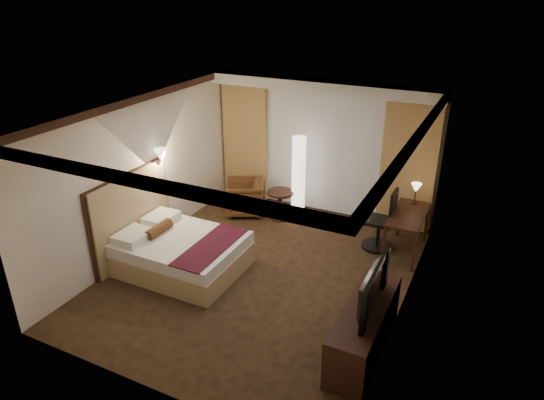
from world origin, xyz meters
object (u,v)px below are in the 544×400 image
at_px(armchair, 245,196).
at_px(dresser, 364,328).
at_px(television, 366,284).
at_px(desk, 406,233).
at_px(office_chair, 380,219).
at_px(floor_lamp, 298,178).
at_px(bed, 182,254).
at_px(side_table, 280,205).

height_order(armchair, dresser, armchair).
relative_size(dresser, television, 1.52).
xyz_separation_m(desk, office_chair, (-0.47, -0.05, 0.19)).
relative_size(armchair, television, 0.67).
bearing_deg(floor_lamp, desk, -11.09).
height_order(bed, television, television).
bearing_deg(bed, side_table, 74.48).
xyz_separation_m(bed, television, (3.20, -0.59, 0.73)).
distance_m(bed, floor_lamp, 2.81).
bearing_deg(office_chair, side_table, 171.91).
bearing_deg(floor_lamp, armchair, -164.33).
height_order(floor_lamp, office_chair, floor_lamp).
bearing_deg(dresser, floor_lamp, 125.70).
distance_m(armchair, dresser, 4.40).
distance_m(floor_lamp, desk, 2.32).
xyz_separation_m(floor_lamp, television, (2.25, -3.17, 0.16)).
relative_size(bed, office_chair, 1.69).
bearing_deg(desk, armchair, 177.50).
height_order(floor_lamp, dresser, floor_lamp).
bearing_deg(television, armchair, 48.34).
bearing_deg(floor_lamp, bed, -110.25).
bearing_deg(armchair, desk, 60.95).
distance_m(desk, dresser, 2.73).
bearing_deg(armchair, dresser, 22.59).
distance_m(side_table, desk, 2.53).
bearing_deg(television, bed, 79.06).
xyz_separation_m(armchair, desk, (3.28, -0.14, -0.01)).
distance_m(side_table, office_chair, 2.09).
distance_m(office_chair, dresser, 2.74).
relative_size(side_table, floor_lamp, 0.35).
distance_m(armchair, desk, 3.28).
distance_m(floor_lamp, dresser, 3.94).
height_order(side_table, dresser, dresser).
distance_m(armchair, floor_lamp, 1.18).
xyz_separation_m(office_chair, dresser, (0.52, -2.68, -0.23)).
relative_size(bed, floor_lamp, 1.13).
xyz_separation_m(bed, dresser, (3.23, -0.59, 0.06)).
relative_size(office_chair, television, 0.99).
relative_size(bed, television, 1.67).
bearing_deg(side_table, armchair, -173.27).
bearing_deg(office_chair, floor_lamp, 164.25).
relative_size(office_chair, dresser, 0.65).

